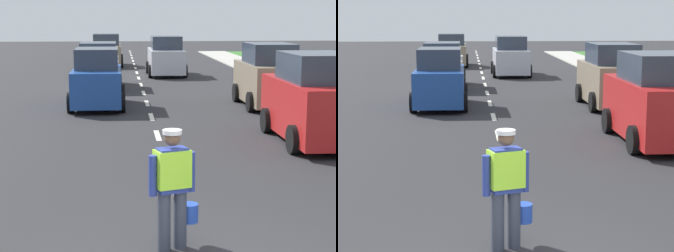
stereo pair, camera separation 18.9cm
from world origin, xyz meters
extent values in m
plane|color=#28282B|center=(0.00, 21.00, 0.00)|extent=(96.00, 96.00, 0.00)
cube|color=silver|center=(0.00, 2.70, 0.01)|extent=(0.14, 1.40, 0.01)
cube|color=silver|center=(0.00, 5.70, 0.01)|extent=(0.14, 1.40, 0.01)
cube|color=silver|center=(0.00, 8.70, 0.01)|extent=(0.14, 1.40, 0.01)
cube|color=silver|center=(0.00, 11.70, 0.01)|extent=(0.14, 1.40, 0.01)
cube|color=silver|center=(0.00, 14.70, 0.01)|extent=(0.14, 1.40, 0.01)
cube|color=silver|center=(0.00, 17.70, 0.01)|extent=(0.14, 1.40, 0.01)
cube|color=silver|center=(0.00, 20.70, 0.01)|extent=(0.14, 1.40, 0.01)
cube|color=silver|center=(0.00, 23.70, 0.01)|extent=(0.14, 1.40, 0.01)
cube|color=silver|center=(0.00, 26.70, 0.01)|extent=(0.14, 1.40, 0.01)
cube|color=silver|center=(0.00, 29.70, 0.01)|extent=(0.14, 1.40, 0.01)
cube|color=silver|center=(0.00, 32.70, 0.01)|extent=(0.14, 1.40, 0.01)
cube|color=silver|center=(0.00, 35.70, 0.01)|extent=(0.14, 1.40, 0.01)
cube|color=silver|center=(0.00, 38.70, 0.01)|extent=(0.14, 1.40, 0.01)
cube|color=silver|center=(0.00, 41.70, 0.01)|extent=(0.14, 1.40, 0.01)
cube|color=silver|center=(0.00, 44.70, 0.01)|extent=(0.14, 1.40, 0.01)
cube|color=silver|center=(0.00, 47.70, 0.01)|extent=(0.14, 1.40, 0.01)
cylinder|color=#383D4C|center=(-0.43, 0.76, 0.41)|extent=(0.18, 0.18, 0.82)
cylinder|color=#383D4C|center=(-0.20, 0.84, 0.41)|extent=(0.18, 0.18, 0.82)
cube|color=navy|center=(-0.31, 0.80, 1.12)|extent=(0.46, 0.35, 0.60)
cube|color=#A5EA33|center=(-0.31, 0.80, 1.14)|extent=(0.52, 0.41, 0.51)
cylinder|color=navy|center=(-0.58, 0.71, 1.07)|extent=(0.11, 0.11, 0.55)
cylinder|color=navy|center=(-0.05, 0.89, 1.07)|extent=(0.11, 0.11, 0.55)
sphere|color=brown|center=(-0.31, 0.80, 1.56)|extent=(0.22, 0.22, 0.22)
cylinder|color=silver|center=(-0.31, 0.80, 1.64)|extent=(0.26, 0.26, 0.06)
cylinder|color=#2347B7|center=(-0.06, 0.99, 0.45)|extent=(0.26, 0.26, 0.26)
cube|color=red|center=(3.90, 7.60, 0.87)|extent=(1.75, 4.17, 1.37)
cube|color=#2D3847|center=(3.90, 7.50, 1.90)|extent=(1.54, 2.30, 0.70)
cylinder|color=black|center=(3.00, 8.90, 0.34)|extent=(0.22, 0.68, 0.68)
cylinder|color=black|center=(4.79, 8.90, 0.34)|extent=(0.22, 0.68, 0.68)
cylinder|color=black|center=(3.00, 6.31, 0.34)|extent=(0.22, 0.68, 0.68)
cube|color=silver|center=(-1.90, 19.80, 0.74)|extent=(1.76, 4.33, 1.12)
cube|color=#2D3847|center=(-1.90, 19.90, 1.65)|extent=(1.55, 2.38, 0.70)
cylinder|color=black|center=(-1.01, 18.45, 0.34)|extent=(0.22, 0.68, 0.68)
cylinder|color=black|center=(-2.80, 18.45, 0.34)|extent=(0.22, 0.68, 0.68)
cylinder|color=black|center=(-1.01, 21.14, 0.34)|extent=(0.22, 0.68, 0.68)
cylinder|color=black|center=(-2.80, 21.14, 0.34)|extent=(0.22, 0.68, 0.68)
cube|color=#1E4799|center=(-1.76, 13.93, 0.77)|extent=(1.64, 3.83, 1.17)
cube|color=#2D3847|center=(-1.76, 14.02, 1.70)|extent=(1.45, 2.11, 0.70)
cylinder|color=black|center=(-0.92, 12.74, 0.34)|extent=(0.22, 0.68, 0.68)
cylinder|color=black|center=(-2.60, 12.74, 0.34)|extent=(0.22, 0.68, 0.68)
cylinder|color=black|center=(-0.92, 15.11, 0.34)|extent=(0.22, 0.68, 0.68)
cylinder|color=black|center=(-2.60, 15.11, 0.34)|extent=(0.22, 0.68, 0.68)
cube|color=gray|center=(-1.77, 31.36, 0.76)|extent=(1.80, 4.21, 1.16)
cube|color=#2D3847|center=(-1.77, 31.47, 1.69)|extent=(1.59, 2.31, 0.70)
cylinder|color=black|center=(-0.85, 30.06, 0.34)|extent=(0.22, 0.68, 0.68)
cylinder|color=black|center=(-2.69, 30.06, 0.34)|extent=(0.22, 0.68, 0.68)
cylinder|color=black|center=(-0.85, 32.67, 0.34)|extent=(0.22, 0.68, 0.68)
cylinder|color=black|center=(-2.69, 32.67, 0.34)|extent=(0.22, 0.68, 0.68)
cube|color=gray|center=(4.20, 13.66, 0.85)|extent=(1.67, 3.97, 1.34)
cube|color=#2D3847|center=(4.20, 13.56, 1.87)|extent=(1.47, 2.18, 0.70)
cylinder|color=black|center=(3.34, 14.89, 0.34)|extent=(0.22, 0.68, 0.68)
cylinder|color=black|center=(5.06, 14.89, 0.34)|extent=(0.22, 0.68, 0.68)
cylinder|color=black|center=(3.34, 12.43, 0.34)|extent=(0.22, 0.68, 0.68)
cylinder|color=black|center=(5.06, 12.43, 0.34)|extent=(0.22, 0.68, 0.68)
cube|color=silver|center=(1.50, 25.06, 0.79)|extent=(1.75, 4.10, 1.22)
cube|color=#2D3847|center=(1.50, 24.96, 1.75)|extent=(1.54, 2.25, 0.70)
cylinder|color=black|center=(0.61, 26.33, 0.34)|extent=(0.22, 0.68, 0.68)
cylinder|color=black|center=(2.40, 26.33, 0.34)|extent=(0.22, 0.68, 0.68)
cylinder|color=black|center=(0.61, 23.79, 0.34)|extent=(0.22, 0.68, 0.68)
cylinder|color=black|center=(2.40, 23.79, 0.34)|extent=(0.22, 0.68, 0.68)
camera|label=1|loc=(-1.00, -6.95, 3.15)|focal=64.09mm
camera|label=2|loc=(-0.81, -6.97, 3.15)|focal=64.09mm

